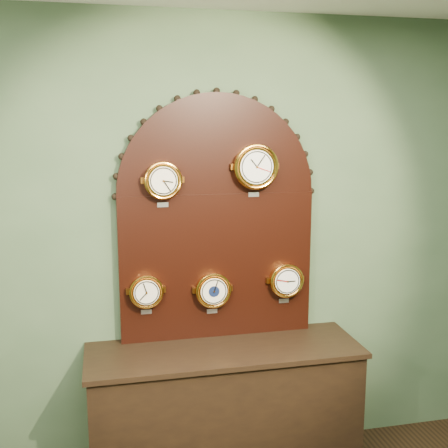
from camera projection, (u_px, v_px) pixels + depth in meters
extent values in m
plane|color=#41593D|center=(215.00, 245.00, 3.46)|extent=(4.00, 0.00, 4.00)
cube|color=black|center=(225.00, 414.00, 3.38)|extent=(1.60, 0.50, 0.80)
cube|color=black|center=(217.00, 266.00, 3.43)|extent=(1.20, 0.06, 0.90)
cylinder|color=black|center=(217.00, 194.00, 3.35)|extent=(1.20, 0.06, 1.20)
cylinder|color=orange|center=(163.00, 180.00, 3.21)|extent=(0.21, 0.08, 0.21)
torus|color=orange|center=(163.00, 181.00, 3.18)|extent=(0.22, 0.02, 0.22)
cylinder|color=beige|center=(163.00, 181.00, 3.17)|extent=(0.16, 0.01, 0.16)
cube|color=#B7B7BE|center=(163.00, 205.00, 3.26)|extent=(0.06, 0.01, 0.03)
cylinder|color=orange|center=(255.00, 166.00, 3.31)|extent=(0.25, 0.08, 0.25)
torus|color=orange|center=(257.00, 167.00, 3.28)|extent=(0.27, 0.03, 0.27)
cylinder|color=silver|center=(257.00, 167.00, 3.28)|extent=(0.20, 0.01, 0.20)
cube|color=#B7B7BE|center=(254.00, 194.00, 3.37)|extent=(0.07, 0.01, 0.03)
cylinder|color=orange|center=(146.00, 291.00, 3.30)|extent=(0.19, 0.08, 0.19)
torus|color=orange|center=(147.00, 292.00, 3.27)|extent=(0.20, 0.02, 0.20)
cylinder|color=beige|center=(147.00, 293.00, 3.27)|extent=(0.15, 0.01, 0.15)
cube|color=#B7B7BE|center=(146.00, 312.00, 3.35)|extent=(0.07, 0.01, 0.03)
cylinder|color=orange|center=(213.00, 289.00, 3.40)|extent=(0.20, 0.08, 0.20)
torus|color=orange|center=(214.00, 291.00, 3.36)|extent=(0.22, 0.02, 0.22)
cylinder|color=beige|center=(214.00, 291.00, 3.36)|extent=(0.16, 0.01, 0.16)
cube|color=#B7B7BE|center=(212.00, 311.00, 3.44)|extent=(0.07, 0.01, 0.03)
cylinder|color=#0C1636|center=(214.00, 292.00, 3.35)|extent=(0.07, 0.00, 0.07)
cylinder|color=orange|center=(285.00, 280.00, 3.49)|extent=(0.20, 0.08, 0.20)
torus|color=orange|center=(287.00, 281.00, 3.46)|extent=(0.22, 0.02, 0.22)
cylinder|color=silver|center=(288.00, 281.00, 3.45)|extent=(0.16, 0.01, 0.16)
cube|color=#B7B7BE|center=(284.00, 301.00, 3.54)|extent=(0.07, 0.01, 0.03)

